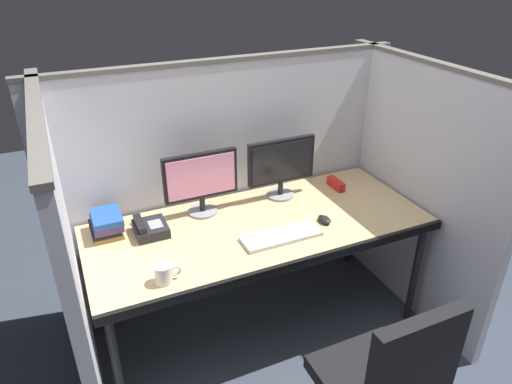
# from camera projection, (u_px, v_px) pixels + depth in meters

# --- Properties ---
(ground_plane) EXTENTS (8.00, 8.00, 0.00)m
(ground_plane) POSITION_uv_depth(u_px,v_px,m) (281.00, 357.00, 2.70)
(ground_plane) COLOR #383F4C
(cubicle_partition_rear) EXTENTS (2.21, 0.06, 1.57)m
(cubicle_partition_rear) POSITION_uv_depth(u_px,v_px,m) (230.00, 184.00, 2.93)
(cubicle_partition_rear) COLOR silver
(cubicle_partition_rear) RESTS_ON ground
(cubicle_partition_left) EXTENTS (0.06, 1.41, 1.57)m
(cubicle_partition_left) POSITION_uv_depth(u_px,v_px,m) (72.00, 273.00, 2.13)
(cubicle_partition_left) COLOR silver
(cubicle_partition_left) RESTS_ON ground
(cubicle_partition_right) EXTENTS (0.06, 1.41, 1.57)m
(cubicle_partition_right) POSITION_uv_depth(u_px,v_px,m) (413.00, 190.00, 2.85)
(cubicle_partition_right) COLOR silver
(cubicle_partition_right) RESTS_ON ground
(desk) EXTENTS (1.90, 0.80, 0.74)m
(desk) POSITION_uv_depth(u_px,v_px,m) (261.00, 233.00, 2.61)
(desk) COLOR tan
(desk) RESTS_ON ground
(monitor_left) EXTENTS (0.43, 0.17, 0.37)m
(monitor_left) POSITION_uv_depth(u_px,v_px,m) (201.00, 179.00, 2.61)
(monitor_left) COLOR gray
(monitor_left) RESTS_ON desk
(monitor_right) EXTENTS (0.43, 0.17, 0.37)m
(monitor_right) POSITION_uv_depth(u_px,v_px,m) (281.00, 164.00, 2.79)
(monitor_right) COLOR gray
(monitor_right) RESTS_ON desk
(keyboard_main) EXTENTS (0.43, 0.15, 0.02)m
(keyboard_main) POSITION_uv_depth(u_px,v_px,m) (281.00, 236.00, 2.47)
(keyboard_main) COLOR silver
(keyboard_main) RESTS_ON desk
(computer_mouse) EXTENTS (0.06, 0.10, 0.04)m
(computer_mouse) POSITION_uv_depth(u_px,v_px,m) (324.00, 219.00, 2.61)
(computer_mouse) COLOR black
(computer_mouse) RESTS_ON desk
(book_stack) EXTENTS (0.17, 0.22, 0.12)m
(book_stack) POSITION_uv_depth(u_px,v_px,m) (106.00, 224.00, 2.48)
(book_stack) COLOR olive
(book_stack) RESTS_ON desk
(red_stapler) EXTENTS (0.04, 0.15, 0.06)m
(red_stapler) POSITION_uv_depth(u_px,v_px,m) (336.00, 184.00, 2.97)
(red_stapler) COLOR red
(red_stapler) RESTS_ON desk
(coffee_mug) EXTENTS (0.13, 0.08, 0.09)m
(coffee_mug) POSITION_uv_depth(u_px,v_px,m) (164.00, 274.00, 2.13)
(coffee_mug) COLOR silver
(coffee_mug) RESTS_ON desk
(desk_phone) EXTENTS (0.17, 0.19, 0.09)m
(desk_phone) POSITION_uv_depth(u_px,v_px,m) (150.00, 228.00, 2.50)
(desk_phone) COLOR black
(desk_phone) RESTS_ON desk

